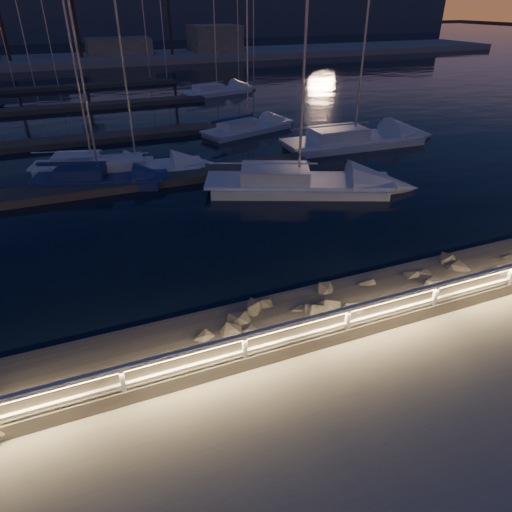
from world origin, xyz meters
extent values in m
plane|color=#A39C93|center=(0.00, 0.00, 0.00)|extent=(400.00, 400.00, 0.00)
cube|color=#A39C93|center=(0.00, -2.50, -0.10)|extent=(240.00, 5.00, 0.20)
cube|color=#6A635B|center=(0.00, 1.50, -0.30)|extent=(240.00, 3.45, 1.29)
plane|color=black|center=(0.00, 80.00, -0.60)|extent=(320.00, 320.00, 0.00)
plane|color=black|center=(0.00, 0.00, -1.20)|extent=(400.00, 400.00, 0.00)
cube|color=silver|center=(-2.00, 0.00, 0.50)|extent=(0.11, 0.11, 1.00)
cube|color=silver|center=(1.00, 0.00, 0.50)|extent=(0.11, 0.11, 1.00)
cube|color=silver|center=(4.00, 0.00, 0.50)|extent=(0.11, 0.11, 1.00)
cube|color=silver|center=(7.00, 0.00, 0.50)|extent=(0.11, 0.11, 1.00)
cube|color=silver|center=(10.00, 0.00, 0.50)|extent=(0.11, 0.11, 1.00)
cube|color=silver|center=(0.00, 0.00, 1.00)|extent=(44.00, 0.12, 0.12)
cube|color=silver|center=(0.00, 0.00, 0.50)|extent=(44.00, 0.09, 0.09)
cube|color=#FFCA72|center=(0.00, -0.02, 0.92)|extent=(44.00, 0.04, 0.03)
sphere|color=#6A635B|center=(5.94, 0.47, 0.00)|extent=(0.82, 0.82, 0.82)
sphere|color=#6A635B|center=(5.10, 1.23, -0.16)|extent=(0.84, 0.84, 0.84)
sphere|color=#6A635B|center=(10.51, 0.71, -0.05)|extent=(0.79, 0.79, 0.79)
sphere|color=#6A635B|center=(12.43, 2.44, -0.42)|extent=(0.75, 0.75, 0.75)
sphere|color=#6A635B|center=(8.93, 0.35, 0.03)|extent=(1.05, 1.05, 1.05)
sphere|color=#6A635B|center=(1.07, 1.31, -0.18)|extent=(0.96, 0.96, 0.96)
sphere|color=#6A635B|center=(2.11, 1.26, -0.17)|extent=(0.78, 0.78, 0.78)
cube|color=#544E45|center=(0.00, 16.00, -0.40)|extent=(22.00, 2.00, 0.40)
cube|color=#544E45|center=(0.00, 26.00, -0.40)|extent=(22.00, 2.00, 0.40)
cube|color=#544E45|center=(0.00, 38.00, -0.40)|extent=(22.00, 2.00, 0.40)
cube|color=#544E45|center=(0.00, 50.00, -0.40)|extent=(22.00, 2.00, 0.40)
cube|color=#A39C93|center=(0.00, 74.00, -0.20)|extent=(160.00, 14.00, 1.20)
cube|color=gray|center=(8.00, 75.00, 1.30)|extent=(10.00, 6.00, 3.00)
cube|color=gray|center=(24.00, 74.00, 2.10)|extent=(8.00, 7.00, 4.60)
cylinder|color=#453020|center=(-8.00, 72.00, 5.65)|extent=(0.44, 0.44, 10.50)
cylinder|color=#453020|center=(2.00, 73.00, 4.90)|extent=(0.44, 0.44, 9.00)
cylinder|color=#453020|center=(16.00, 72.00, 6.15)|extent=(0.44, 0.44, 11.50)
cube|color=#3C495D|center=(0.00, 130.00, 4.00)|extent=(220.00, 30.00, 14.00)
cube|color=silver|center=(-1.13, 19.30, -0.45)|extent=(6.66, 3.76, 0.49)
cube|color=silver|center=(-1.13, 19.30, -0.14)|extent=(7.08, 3.60, 0.13)
cube|color=silver|center=(-1.98, 19.54, 0.18)|extent=(2.80, 2.19, 0.58)
cylinder|color=#AFAFB4|center=(-1.13, 19.30, 5.45)|extent=(0.11, 0.11, 10.99)
cylinder|color=#AFAFB4|center=(-2.40, 19.66, 0.63)|extent=(3.82, 1.15, 0.07)
cube|color=silver|center=(1.16, 17.68, -0.45)|extent=(7.18, 2.96, 0.50)
cube|color=silver|center=(1.16, 17.68, -0.13)|extent=(7.73, 2.66, 0.14)
cube|color=silver|center=(0.20, 17.77, 0.19)|extent=(2.87, 1.99, 0.60)
cylinder|color=#AFAFB4|center=(1.16, 17.68, 6.04)|extent=(0.11, 0.11, 12.15)
cylinder|color=#AFAFB4|center=(-0.29, 17.81, 0.65)|extent=(4.36, 0.47, 0.07)
cube|color=silver|center=(8.65, 12.00, -0.45)|extent=(9.46, 6.27, 0.60)
cube|color=silver|center=(8.65, 12.00, -0.07)|extent=(9.97, 6.15, 0.16)
cube|color=silver|center=(7.50, 12.49, 0.32)|extent=(4.10, 3.44, 0.71)
cylinder|color=#AFAFB4|center=(8.65, 12.00, 7.85)|extent=(0.13, 0.13, 15.62)
cylinder|color=#AFAFB4|center=(6.92, 12.73, 0.87)|extent=(5.21, 2.27, 0.09)
cube|color=navy|center=(-0.99, 16.72, -0.45)|extent=(6.83, 4.10, 0.51)
cube|color=navy|center=(-0.99, 16.72, -0.13)|extent=(7.24, 3.96, 0.14)
cube|color=navy|center=(-1.84, 17.00, 0.19)|extent=(2.90, 2.33, 0.60)
cylinder|color=#AFAFB4|center=(-0.99, 16.72, 5.59)|extent=(0.11, 0.11, 11.26)
cylinder|color=#AFAFB4|center=(-2.27, 17.15, 0.65)|extent=(3.87, 1.35, 0.07)
cube|color=silver|center=(10.60, 24.28, -0.45)|extent=(7.35, 4.40, 0.50)
cube|color=silver|center=(10.60, 24.28, -0.13)|extent=(7.79, 4.25, 0.14)
cube|color=silver|center=(9.68, 23.98, 0.19)|extent=(3.12, 2.51, 0.59)
cylinder|color=#AFAFB4|center=(10.60, 24.28, 6.01)|extent=(0.11, 0.11, 12.11)
cylinder|color=#AFAFB4|center=(9.22, 23.82, 0.65)|extent=(4.16, 1.44, 0.07)
cube|color=silver|center=(16.05, 18.12, -0.45)|extent=(9.53, 3.45, 0.63)
cube|color=silver|center=(16.05, 18.12, -0.05)|extent=(10.30, 3.00, 0.17)
cube|color=silver|center=(14.74, 18.16, 0.35)|extent=(3.74, 2.47, 0.75)
cylinder|color=#AFAFB4|center=(14.09, 18.18, 0.93)|extent=(5.90, 0.28, 0.09)
cube|color=silver|center=(13.41, 40.47, -0.45)|extent=(7.95, 4.41, 0.51)
cube|color=silver|center=(13.41, 40.47, -0.13)|extent=(8.46, 4.22, 0.14)
cube|color=silver|center=(12.39, 40.20, 0.19)|extent=(3.33, 2.59, 0.60)
cylinder|color=#AFAFB4|center=(13.41, 40.47, 6.52)|extent=(0.11, 0.11, 13.11)
cylinder|color=#AFAFB4|center=(11.89, 40.06, 0.65)|extent=(4.57, 1.31, 0.07)
camera|label=1|loc=(-2.09, -8.27, 8.25)|focal=32.00mm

